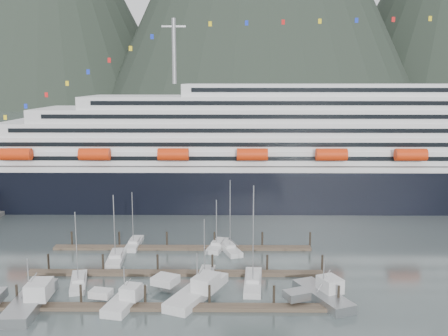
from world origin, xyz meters
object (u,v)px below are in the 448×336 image
Objects in this scene: sailboat_a at (116,259)px; sailboat_g at (228,248)px; sailboat_b at (79,283)px; trawler_b at (124,299)px; trawler_d at (322,295)px; sailboat_f at (218,246)px; trawler_a at (29,300)px; trawler_c at (196,290)px; cruise_ship at (332,156)px; sailboat_e at (134,244)px; sailboat_d at (253,283)px; sailboat_c at (205,276)px.

sailboat_g reaches higher than sailboat_a.
trawler_b is (8.45, -7.12, 0.42)m from sailboat_b.
sailboat_b is (-3.47, -10.93, -0.02)m from sailboat_a.
trawler_d is at bearing -74.32° from trawler_b.
sailboat_f reaches higher than trawler_a.
sailboat_b reaches higher than trawler_c.
sailboat_g is 0.99× the size of trawler_a.
cruise_ship is 16.88× the size of sailboat_a.
trawler_b is (-12.58, -25.37, 0.43)m from sailboat_f.
trawler_d is at bearing -88.48° from trawler_a.
sailboat_g is 1.39× the size of trawler_b.
sailboat_e is 0.80× the size of sailboat_g.
sailboat_a is 0.86× the size of trawler_c.
sailboat_e is (-44.36, -37.14, -11.65)m from cruise_ship.
sailboat_e is 0.93× the size of trawler_d.
sailboat_g is at bearing 16.75° from sailboat_d.
trawler_c is (14.93, -14.94, 0.50)m from sailboat_a.
sailboat_b is at bearing 107.24° from sailboat_g.
trawler_b is 10.43m from trawler_c.
trawler_b is at bearing 137.52° from sailboat_c.
sailboat_e is 15.95m from sailboat_f.
sailboat_f is at bearing -0.58° from sailboat_c.
sailboat_c reaches higher than trawler_a.
trawler_d is at bearing -70.37° from trawler_c.
trawler_a is 1.18× the size of trawler_d.
sailboat_a is 19.02m from sailboat_f.
trawler_d is at bearing -133.50° from sailboat_f.
trawler_c is (9.96, 3.12, 0.10)m from trawler_b.
cruise_ship reaches higher than sailboat_b.
trawler_b is (-14.61, -24.08, 0.41)m from sailboat_g.
cruise_ship reaches higher than sailboat_c.
sailboat_e is 1.11× the size of trawler_b.
cruise_ship is 49.01m from sailboat_g.
sailboat_f is (-5.84, 18.05, -0.05)m from sailboat_d.
sailboat_d is 18.97m from sailboat_f.
sailboat_a reaches higher than trawler_b.
sailboat_d is 9.46m from trawler_c.
sailboat_f is at bearing 10.04° from trawler_d.
sailboat_e reaches higher than sailboat_f.
sailboat_e is at bearing 53.42° from trawler_c.
sailboat_d reaches higher than trawler_d.
sailboat_c is 0.94× the size of sailboat_e.
sailboat_c is at bearing 146.47° from sailboat_g.
trawler_a is at bearing 108.19° from sailboat_d.
cruise_ship is at bearing -3.29° from trawler_c.
sailboat_d is (7.46, -2.59, 0.05)m from sailboat_c.
sailboat_c is 0.87× the size of trawler_d.
sailboat_g is 0.96× the size of trawler_c.
trawler_d is (31.41, -24.78, 0.49)m from sailboat_e.
cruise_ship is at bearing -52.80° from sailboat_g.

